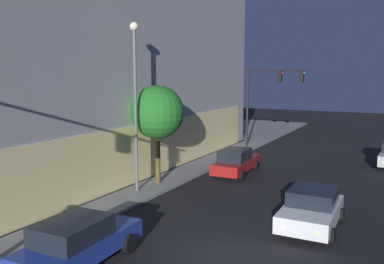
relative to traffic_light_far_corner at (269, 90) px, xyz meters
The scene contains 7 objects.
ground_plane 21.11m from the traffic_light_far_corner, 165.67° to the right, with size 120.00×120.00×0.00m, color black.
traffic_light_far_corner is the anchor object (origin of this frame).
street_lamp_sidewalk 15.13m from the traffic_light_far_corner, behind, with size 0.44×0.44×8.65m.
sidewalk_tree 13.32m from the traffic_light_far_corner, behind, with size 2.97×2.97×5.48m.
car_blue 22.98m from the traffic_light_far_corner, behind, with size 4.58×2.26×1.61m.
car_white 17.54m from the traffic_light_far_corner, 156.48° to the right, with size 4.12×2.27×1.57m.
car_red 9.62m from the traffic_light_far_corner, behind, with size 4.81×2.12×1.61m.
Camera 1 is at (-12.09, -4.88, 6.19)m, focal length 38.04 mm.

